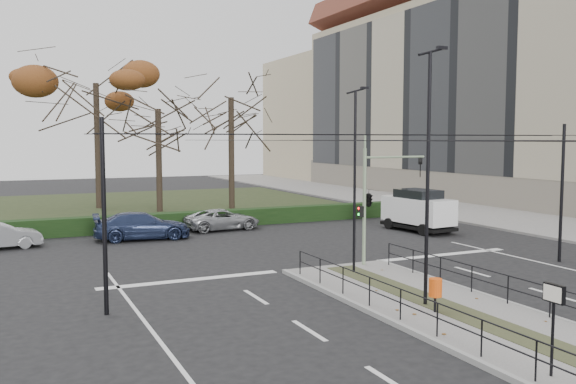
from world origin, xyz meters
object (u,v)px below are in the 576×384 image
rust_tree (96,83)px  bare_tree_center (231,106)px  traffic_light (370,197)px  litter_bin (435,288)px  info_panel (554,304)px  parked_car_fourth (223,219)px  parked_car_third (142,226)px  bare_tree_near (158,117)px  white_van (418,209)px  streetlamp_median_far (355,179)px  streetlamp_median_near (428,175)px

rust_tree → bare_tree_center: bearing=-26.0°
traffic_light → litter_bin: traffic_light is taller
info_panel → rust_tree: 39.76m
parked_car_fourth → parked_car_third: bearing=102.3°
litter_bin → bare_tree_near: bare_tree_near is taller
white_van → litter_bin: bearing=-125.2°
streetlamp_median_far → white_van: 12.99m
parked_car_third → rust_tree: size_ratio=0.40×
streetlamp_median_near → bare_tree_near: (-1.78, 28.75, 2.75)m
traffic_light → info_panel: traffic_light is taller
traffic_light → rust_tree: size_ratio=0.39×
white_van → bare_tree_near: bearing=127.3°
parked_car_fourth → rust_tree: 17.47m
info_panel → white_van: size_ratio=0.44×
info_panel → streetlamp_median_near: size_ratio=0.26×
traffic_light → white_van: traffic_light is taller
litter_bin → parked_car_fourth: 19.56m
litter_bin → white_van: white_van is taller
streetlamp_median_near → info_panel: bearing=-100.9°
streetlamp_median_near → parked_car_fourth: bearing=91.0°
litter_bin → white_van: size_ratio=0.22×
litter_bin → streetlamp_median_near: size_ratio=0.13×
info_panel → bare_tree_near: bearing=91.1°
white_van → traffic_light: bearing=-137.3°
white_van → streetlamp_median_near: bearing=-126.0°
streetlamp_median_near → parked_car_fourth: 19.11m
litter_bin → parked_car_fourth: (-0.07, 19.55, -0.26)m
litter_bin → streetlamp_median_far: streetlamp_median_far is taller
litter_bin → parked_car_fourth: parked_car_fourth is taller
streetlamp_median_near → bare_tree_center: 28.86m
parked_car_fourth → white_van: bearing=-121.3°
litter_bin → bare_tree_center: bare_tree_center is taller
litter_bin → rust_tree: 35.15m
streetlamp_median_near → streetlamp_median_far: size_ratio=1.12×
bare_tree_near → traffic_light: bearing=-81.1°
info_panel → white_van: (10.97, 19.40, -0.49)m
bare_tree_center → parked_car_fourth: bearing=-112.6°
parked_car_fourth → white_van: (10.18, -5.24, 0.65)m
white_van → bare_tree_center: size_ratio=0.42×
parked_car_third → bare_tree_near: bearing=-11.8°
white_van → parked_car_fourth: bearing=152.7°
streetlamp_median_near → bare_tree_near: size_ratio=0.82×
streetlamp_median_near → rust_tree: (-5.49, 32.86, 5.31)m
info_panel → parked_car_third: 23.57m
streetlamp_median_far → bare_tree_center: (3.29, 23.42, 4.06)m
streetlamp_median_near → parked_car_fourth: size_ratio=1.82×
traffic_light → streetlamp_median_near: size_ratio=0.60×
parked_car_third → white_van: white_van is taller
litter_bin → rust_tree: bearing=98.8°
litter_bin → parked_car_third: bearing=105.8°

